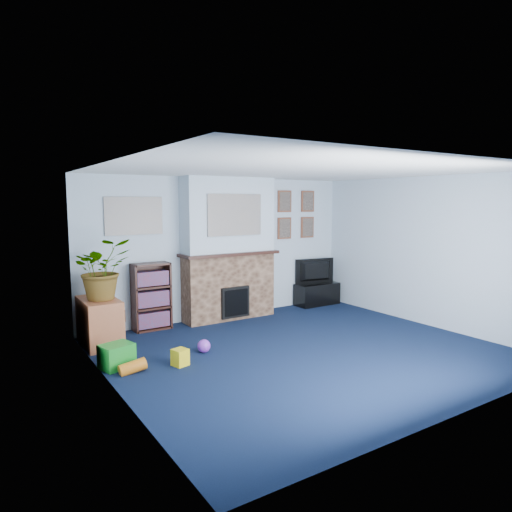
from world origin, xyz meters
TOP-DOWN VIEW (x-y plane):
  - floor at (0.00, 0.00)m, footprint 5.00×4.50m
  - ceiling at (0.00, 0.00)m, footprint 5.00×4.50m
  - wall_back at (0.00, 2.25)m, footprint 5.00×0.04m
  - wall_front at (0.00, -2.25)m, footprint 5.00×0.04m
  - wall_left at (-2.50, 0.00)m, footprint 0.04×4.50m
  - wall_right at (2.50, 0.00)m, footprint 0.04×4.50m
  - chimney_breast at (0.00, 2.05)m, footprint 1.72×0.50m
  - collage_main at (0.00, 1.84)m, footprint 1.00×0.03m
  - collage_left at (-1.55, 2.23)m, footprint 0.90×0.03m
  - portrait_tl at (1.30, 2.23)m, footprint 0.30×0.03m
  - portrait_tr at (1.85, 2.23)m, footprint 0.30×0.03m
  - portrait_bl at (1.30, 2.23)m, footprint 0.30×0.03m
  - portrait_br at (1.85, 2.23)m, footprint 0.30×0.03m
  - tv_stand at (1.95, 2.03)m, footprint 0.88×0.37m
  - television at (1.95, 2.05)m, footprint 0.83×0.26m
  - bookshelf at (-1.36, 2.11)m, footprint 0.58×0.28m
  - sideboard at (-2.24, 1.75)m, footprint 0.47×0.84m
  - potted_plant at (-2.19, 1.70)m, footprint 0.80×0.70m
  - mantel_clock at (-0.08, 2.00)m, footprint 0.10×0.06m
  - mantel_candle at (0.34, 2.00)m, footprint 0.05×0.05m
  - mantel_teddy at (-0.50, 2.00)m, footprint 0.12×0.12m
  - mantel_can at (0.71, 2.00)m, footprint 0.06×0.06m
  - green_crate at (-2.30, 0.72)m, footprint 0.43×0.38m
  - toy_ball at (-1.17, 0.66)m, footprint 0.18×0.18m
  - toy_block at (-1.63, 0.38)m, footprint 0.21×0.21m
  - toy_tube at (-2.19, 0.45)m, footprint 0.33×0.15m

SIDE VIEW (x-z plane):
  - floor at x=0.00m, z-range -0.01..0.01m
  - toy_tube at x=-2.19m, z-range -0.02..0.16m
  - toy_ball at x=-1.17m, z-range 0.00..0.18m
  - toy_block at x=-1.63m, z-range 0.01..0.21m
  - green_crate at x=-2.30m, z-range -0.01..0.29m
  - tv_stand at x=1.95m, z-range 0.02..0.43m
  - sideboard at x=-2.24m, z-range 0.02..0.68m
  - bookshelf at x=-1.36m, z-range -0.02..1.03m
  - television at x=1.95m, z-range 0.42..0.89m
  - potted_plant at x=-2.19m, z-range 0.65..1.50m
  - chimney_breast at x=0.00m, z-range -0.02..2.38m
  - wall_back at x=0.00m, z-range 0.00..2.40m
  - wall_front at x=0.00m, z-range 0.00..2.40m
  - wall_left at x=-2.50m, z-range 0.00..2.40m
  - wall_right at x=2.50m, z-range 0.00..2.40m
  - mantel_can at x=0.71m, z-range 1.15..1.27m
  - mantel_teddy at x=-0.50m, z-range 1.16..1.27m
  - mantel_clock at x=-0.08m, z-range 1.15..1.29m
  - mantel_candle at x=0.34m, z-range 1.15..1.31m
  - portrait_bl at x=1.30m, z-range 1.30..1.70m
  - portrait_br at x=1.85m, z-range 1.30..1.70m
  - collage_left at x=-1.55m, z-range 1.49..2.07m
  - collage_main at x=0.00m, z-range 1.44..2.12m
  - portrait_tl at x=1.30m, z-range 1.80..2.20m
  - portrait_tr at x=1.85m, z-range 1.80..2.20m
  - ceiling at x=0.00m, z-range 2.40..2.40m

